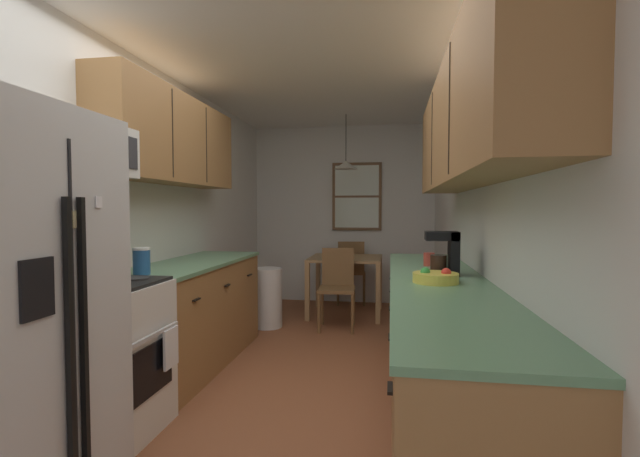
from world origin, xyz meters
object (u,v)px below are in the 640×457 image
table_serving_bowl (340,255)px  storage_canister (142,261)px  microwave_over_range (79,149)px  dining_table (346,266)px  dining_chair_near (337,284)px  fruit_bowl (436,277)px  mug_by_coffeemaker (429,259)px  stove_range (102,358)px  dining_chair_far (351,269)px  coffee_maker (446,252)px  trash_bin (268,298)px

table_serving_bowl → storage_canister: bearing=-111.4°
microwave_over_range → dining_table: microwave_over_range is taller
dining_chair_near → dining_table: bearing=87.2°
fruit_bowl → dining_table: bearing=106.7°
dining_chair_near → mug_by_coffeemaker: mug_by_coffeemaker is taller
stove_range → mug_by_coffeemaker: bearing=32.1°
dining_chair_far → coffee_maker: (0.93, -3.09, 0.56)m
dining_table → storage_canister: (-1.12, -2.79, 0.37)m
dining_chair_near → coffee_maker: bearing=-62.0°
microwave_over_range → storage_canister: (0.11, 0.44, -0.71)m
stove_range → mug_by_coffeemaker: size_ratio=8.90×
dining_chair_near → storage_canister: bearing=-116.8°
dining_chair_far → mug_by_coffeemaker: mug_by_coffeemaker is taller
dining_chair_far → fruit_bowl: 3.56m
mug_by_coffeemaker → coffee_maker: bearing=-81.4°
dining_chair_far → microwave_over_range: bearing=-107.8°
dining_table → fruit_bowl: 2.94m
dining_table → storage_canister: 3.03m
stove_range → trash_bin: 2.52m
dining_table → trash_bin: (-0.82, -0.73, -0.29)m
stove_range → fruit_bowl: (1.95, 0.43, 0.46)m
mug_by_coffeemaker → table_serving_bowl: mug_by_coffeemaker is taller
stove_range → dining_table: stove_range is taller
dining_table → table_serving_bowl: bearing=-126.0°
dining_chair_far → mug_by_coffeemaker: (0.86, -2.62, 0.45)m
storage_canister → trash_bin: bearing=81.7°
microwave_over_range → trash_bin: 2.88m
microwave_over_range → storage_canister: size_ratio=3.39×
table_serving_bowl → trash_bin: bearing=-139.3°
trash_bin → mug_by_coffeemaker: size_ratio=5.47×
fruit_bowl → table_serving_bowl: (-0.90, 2.72, -0.16)m
trash_bin → microwave_over_range: bearing=-99.3°
dining_chair_near → fruit_bowl: fruit_bowl is taller
coffee_maker → fruit_bowl: (-0.10, -0.34, -0.12)m
storage_canister → dining_chair_far: bearing=71.7°
stove_range → microwave_over_range: size_ratio=1.75×
mug_by_coffeemaker → table_serving_bowl: (-0.93, 1.91, -0.18)m
dining_chair_near → table_serving_bowl: dining_chair_near is taller
dining_table → fruit_bowl: fruit_bowl is taller
dining_chair_near → table_serving_bowl: (-0.03, 0.55, 0.27)m
stove_range → microwave_over_range: microwave_over_range is taller
microwave_over_range → dining_chair_far: (1.24, 3.86, -1.20)m
microwave_over_range → dining_chair_near: 3.11m
table_serving_bowl → microwave_over_range: bearing=-110.4°
dining_table → trash_bin: bearing=-138.2°
trash_bin → table_serving_bowl: (0.76, 0.65, 0.43)m
dining_chair_far → table_serving_bowl: bearing=-95.4°
dining_chair_far → coffee_maker: coffee_maker is taller
microwave_over_range → fruit_bowl: 2.25m
table_serving_bowl → coffee_maker: bearing=-67.2°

